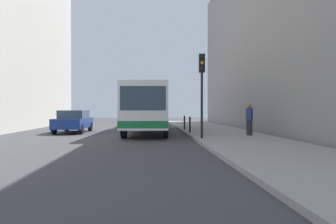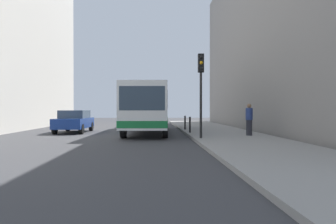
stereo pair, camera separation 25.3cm
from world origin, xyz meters
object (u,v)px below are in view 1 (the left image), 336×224
Objects in this scene: bus at (148,107)px; pedestrian_near_signal at (249,120)px; traffic_light at (202,79)px; bollard_mid at (184,123)px; car_beside_bus at (74,121)px; bollard_near at (190,125)px.

pedestrian_near_signal is (5.44, -4.39, -0.73)m from bus.
bollard_mid is at bearing 90.84° from traffic_light.
car_beside_bus is 7.49m from bollard_mid.
bollard_near is at bearing -90.00° from bollard_mid.
traffic_light is (2.62, -5.90, 1.28)m from bus.
traffic_light reaches higher than pedestrian_near_signal.
bus reaches higher than pedestrian_near_signal.
bollard_mid is at bearing -175.34° from car_beside_bus.
traffic_light is at bearing 116.49° from bus.
bus is 6.53× the size of pedestrian_near_signal.
pedestrian_near_signal is (2.83, 1.51, -2.01)m from traffic_light.
pedestrian_near_signal is at bearing -61.00° from bollard_mid.
traffic_light is 4.48m from bollard_near.
bollard_near is (2.52, -2.10, -1.10)m from bus.
car_beside_bus is at bearing -1.93° from bus.
bollard_near is at bearing 162.38° from car_beside_bus.
car_beside_bus is 2.60× the size of pedestrian_near_signal.
bus is at bearing 176.32° from car_beside_bus.
traffic_light is 7.20m from bollard_mid.
bollard_near is at bearing 91.51° from traffic_light.
car_beside_bus is 4.66× the size of bollard_mid.
car_beside_bus is at bearing 161.55° from bollard_near.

